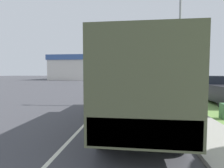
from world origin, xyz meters
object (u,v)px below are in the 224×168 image
Objects in this scene: car_third_ahead at (134,78)px; pickup_truck at (222,90)px; lamp_post at (176,33)px; car_farthest_ahead at (124,77)px; military_truck at (138,82)px; car_nearest_ahead at (128,86)px; car_second_ahead at (132,82)px; car_fourth_ahead at (122,78)px.

car_third_ahead is 0.82× the size of pickup_truck.
lamp_post reaches higher than pickup_truck.
military_truck is at bearing -86.35° from car_farthest_ahead.
car_third_ahead is 20.62m from car_farthest_ahead.
car_third_ahead is at bearing 88.25° from car_nearest_ahead.
car_nearest_ahead is 25.47m from car_third_ahead.
lamp_post is at bearing -85.87° from car_third_ahead.
car_second_ahead is at bearing 91.17° from military_truck.
car_fourth_ahead is (-3.63, 47.52, -1.06)m from military_truck.
car_farthest_ahead is at bearing 93.65° from military_truck.
car_nearest_ahead is at bearing 113.86° from lamp_post.
car_second_ahead is 35.77m from car_farthest_ahead.
military_truck is 11.17m from car_nearest_ahead.
car_second_ahead is at bearing 99.35° from lamp_post.
military_truck is 47.67m from car_fourth_ahead.
car_second_ahead is 0.55× the size of lamp_post.
car_third_ahead is at bearing 88.20° from car_second_ahead.
lamp_post reaches higher than car_nearest_ahead.
lamp_post is at bearing -153.37° from pickup_truck.
car_farthest_ahead is (-3.20, 35.62, 0.05)m from car_second_ahead.
car_nearest_ahead is at bearing -91.75° from car_third_ahead.
military_truck is at bearing -85.63° from car_fourth_ahead.
lamp_post is at bearing -82.11° from car_fourth_ahead.
car_third_ahead is at bearing 89.92° from military_truck.
car_third_ahead is at bearing 94.13° from lamp_post.
lamp_post is (3.13, -7.08, 3.76)m from car_nearest_ahead.
car_farthest_ahead is 0.86× the size of pickup_truck.
military_truck is 8.41m from pickup_truck.
lamp_post is (2.35, -32.53, 3.77)m from car_third_ahead.
car_farthest_ahead is 51.92m from pickup_truck.
car_second_ahead reaches higher than car_fourth_ahead.
car_nearest_ahead is at bearing -85.45° from car_fourth_ahead.
car_third_ahead is at bearing -79.73° from car_farthest_ahead.
car_farthest_ahead is (-0.00, 9.33, 0.10)m from car_fourth_ahead.
car_second_ahead is (0.30, 10.13, -0.06)m from car_nearest_ahead.
car_farthest_ahead is (-2.90, 45.75, -0.01)m from car_nearest_ahead.
pickup_truck is at bearing -76.98° from car_fourth_ahead.
lamp_post reaches higher than car_third_ahead.
car_second_ahead is 15.34m from car_third_ahead.
car_farthest_ahead is at bearing 100.27° from car_third_ahead.
car_nearest_ahead is at bearing -91.68° from car_second_ahead.
lamp_post reaches higher than car_fourth_ahead.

